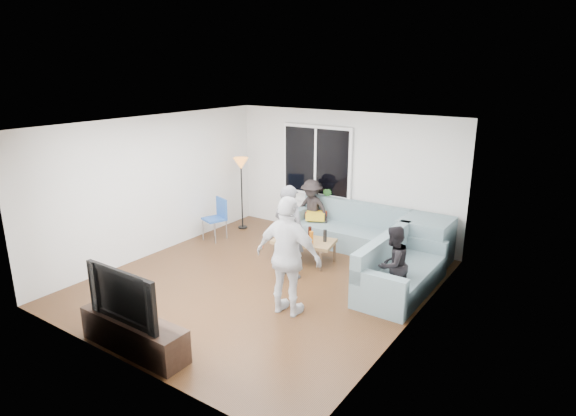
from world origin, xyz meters
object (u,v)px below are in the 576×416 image
Objects in this scene: floor_lamp at (242,194)px; tv_console at (134,334)px; sofa_right_section at (402,266)px; sofa_back_section at (348,226)px; television at (130,293)px; side_chair at (214,220)px; player_left at (289,232)px; spectator_right at (393,264)px; player_right at (288,257)px; spectator_back at (311,209)px; coffee_table at (304,250)px.

tv_console is at bearing -66.71° from floor_lamp.
sofa_right_section is at bearing 58.35° from tv_console.
sofa_right_section is 4.09m from tv_console.
television is (-0.51, -4.77, 0.36)m from sofa_back_section.
tv_console is (-2.14, -3.48, -0.20)m from sofa_right_section.
tv_console is at bearing -42.08° from side_chair.
side_chair is 4.07m from tv_console.
player_left reaches higher than tv_console.
player_left reaches higher than spectator_right.
player_right reaches higher than sofa_back_section.
spectator_back reaches higher than spectator_right.
side_chair is 0.70× the size of spectator_back.
tv_console is (-0.19, -3.67, 0.02)m from coffee_table.
player_right is (0.70, -1.06, 0.07)m from player_left.
television is (1.93, -4.47, 0.00)m from floor_lamp.
television is (-0.36, -2.94, -0.02)m from player_left.
player_right is 2.25m from tv_console.
television is (1.93, -3.58, 0.35)m from side_chair.
sofa_right_section is 4.20m from floor_lamp.
floor_lamp is at bearing 76.30° from sofa_right_section.
sofa_back_section is at bearing 73.65° from coffee_table.
player_right reaches higher than television.
television is at bearing 57.05° from player_right.
player_left is 1.30× the size of spectator_back.
player_right reaches higher than spectator_right.
player_left is at bearing -94.68° from sofa_back_section.
tv_console is (-2.14, -3.06, -0.38)m from spectator_right.
sofa_right_section is at bearing -127.30° from player_right.
player_right is at bearing -40.97° from floor_lamp.
coffee_table is 0.69× the size of player_left.
coffee_table is 3.72m from television.
player_left reaches higher than side_chair.
sofa_right_section is 0.46m from spectator_right.
tv_console is at bearing -85.78° from spectator_back.
coffee_table is 0.89× the size of spectator_back.
player_right is 1.09× the size of tv_console.
spectator_back reaches higher than side_chair.
player_right is at bearing -64.13° from spectator_back.
player_left is 1.80m from spectator_right.
floor_lamp is at bearing 113.29° from tv_console.
spectator_right reaches higher than television.
side_chair reaches higher than sofa_back_section.
player_left is (-0.15, -1.83, 0.37)m from sofa_back_section.
player_left is at bearing 82.97° from television.
side_chair is at bearing -80.69° from spectator_right.
player_right reaches higher than spectator_back.
player_right reaches higher than floor_lamp.
television reaches higher than tv_console.
sofa_back_section is 1.88m from player_left.
floor_lamp is 1.62m from spectator_back.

